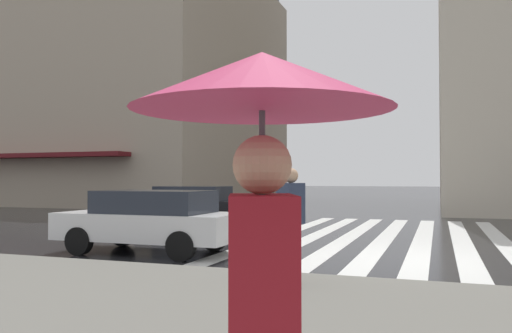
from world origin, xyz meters
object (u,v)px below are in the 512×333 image
object	(u,v)px
car_black	(196,204)
pedestrian_approaching_kerb	(291,215)
car_white	(151,219)
pedestrian_in_red_jacket	(262,159)

from	to	relation	value
car_black	pedestrian_approaching_kerb	world-z (taller)	pedestrian_approaching_kerb
car_black	car_white	bearing A→B (deg)	-162.10
car_white	pedestrian_in_red_jacket	distance (m)	10.02
car_black	pedestrian_approaching_kerb	distance (m)	11.25
car_white	car_black	xyz separation A→B (m)	(6.50, 2.10, 0.00)
pedestrian_in_red_jacket	pedestrian_approaching_kerb	world-z (taller)	pedestrian_in_red_jacket
car_white	pedestrian_in_red_jacket	xyz separation A→B (m)	(-8.31, -5.52, 0.99)
pedestrian_approaching_kerb	pedestrian_in_red_jacket	bearing A→B (deg)	-165.30
car_white	pedestrian_approaching_kerb	distance (m)	5.02
pedestrian_in_red_jacket	car_black	bearing A→B (deg)	27.21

